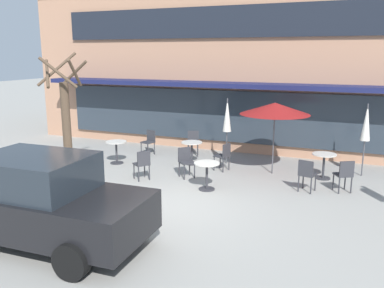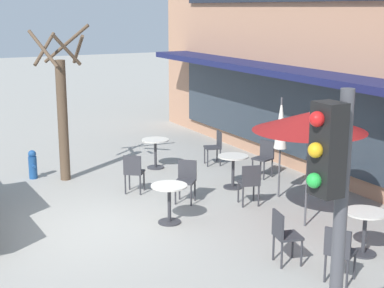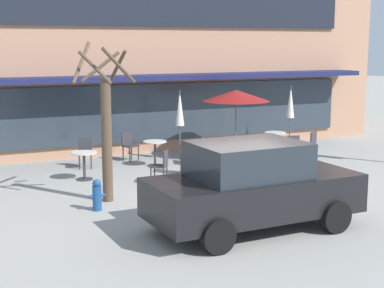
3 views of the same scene
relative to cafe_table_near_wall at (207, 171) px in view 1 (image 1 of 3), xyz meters
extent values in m
plane|color=#9E9B93|center=(-0.43, -1.53, -0.52)|extent=(80.00, 80.00, 0.00)
cube|color=tan|center=(-0.43, 8.47, 2.77)|extent=(17.94, 8.00, 6.57)
cube|color=#191E4C|center=(-0.43, 3.92, 2.03)|extent=(15.25, 1.10, 0.16)
cube|color=#1E232D|center=(-0.43, 4.41, 4.22)|extent=(14.35, 0.10, 1.10)
cube|color=#2D3842|center=(-0.43, 4.41, 0.83)|extent=(14.35, 0.10, 1.90)
cylinder|color=#333338|center=(0.00, 0.00, -0.50)|extent=(0.44, 0.44, 0.03)
cylinder|color=#333338|center=(0.00, 0.00, -0.14)|extent=(0.07, 0.07, 0.70)
cylinder|color=silver|center=(0.00, 0.00, 0.23)|extent=(0.70, 0.70, 0.03)
cylinder|color=#333338|center=(-3.75, 1.39, -0.50)|extent=(0.44, 0.44, 0.03)
cylinder|color=#333338|center=(-3.75, 1.39, -0.14)|extent=(0.07, 0.07, 0.70)
cylinder|color=silver|center=(-3.75, 1.39, 0.23)|extent=(0.70, 0.70, 0.03)
cylinder|color=#333338|center=(2.85, 2.25, -0.50)|extent=(0.44, 0.44, 0.03)
cylinder|color=#333338|center=(2.85, 2.25, -0.14)|extent=(0.07, 0.07, 0.70)
cylinder|color=silver|center=(2.85, 2.25, 0.23)|extent=(0.70, 0.70, 0.03)
cylinder|color=#333338|center=(-1.37, 2.27, -0.50)|extent=(0.44, 0.44, 0.03)
cylinder|color=#333338|center=(-1.37, 2.27, -0.14)|extent=(0.07, 0.07, 0.70)
cylinder|color=silver|center=(-1.37, 2.27, 0.23)|extent=(0.70, 0.70, 0.03)
cylinder|color=#4C4C51|center=(1.35, 2.21, 0.58)|extent=(0.04, 0.04, 2.20)
cone|color=maroon|center=(1.35, 2.21, 1.51)|extent=(2.10, 2.10, 0.35)
cylinder|color=#4C4C51|center=(-0.32, 2.80, 0.58)|extent=(0.04, 0.04, 2.20)
cone|color=silver|center=(-0.32, 2.80, 1.13)|extent=(0.28, 0.28, 1.10)
cylinder|color=#4C4C51|center=(3.92, 2.98, 0.58)|extent=(0.04, 0.04, 2.20)
cone|color=silver|center=(3.92, 2.98, 1.13)|extent=(0.28, 0.28, 1.10)
cylinder|color=#333338|center=(-0.69, 0.83, -0.29)|extent=(0.04, 0.04, 0.45)
cylinder|color=#333338|center=(-0.92, 0.58, -0.29)|extent=(0.04, 0.04, 0.45)
cylinder|color=#333338|center=(-0.95, 1.06, -0.29)|extent=(0.04, 0.04, 0.45)
cylinder|color=#333338|center=(-1.17, 0.80, -0.29)|extent=(0.04, 0.04, 0.45)
cube|color=#333338|center=(-0.93, 0.82, -0.05)|extent=(0.56, 0.56, 0.04)
cube|color=#333338|center=(-1.07, 0.93, 0.17)|extent=(0.29, 0.33, 0.40)
cylinder|color=#333338|center=(2.42, 1.10, -0.29)|extent=(0.04, 0.04, 0.45)
cylinder|color=#333338|center=(2.75, 1.03, -0.29)|extent=(0.04, 0.04, 0.45)
cylinder|color=#333338|center=(2.34, 0.77, -0.29)|extent=(0.04, 0.04, 0.45)
cylinder|color=#333338|center=(2.67, 0.70, -0.29)|extent=(0.04, 0.04, 0.45)
cube|color=#333338|center=(2.54, 0.90, -0.05)|extent=(0.48, 0.48, 0.04)
cube|color=#333338|center=(2.50, 0.72, 0.17)|extent=(0.40, 0.13, 0.40)
cylinder|color=#333338|center=(-2.33, 0.10, -0.29)|extent=(0.04, 0.04, 0.45)
cylinder|color=#333338|center=(-2.13, 0.38, -0.29)|extent=(0.04, 0.04, 0.45)
cylinder|color=#333338|center=(-2.06, -0.10, -0.29)|extent=(0.04, 0.04, 0.45)
cylinder|color=#333338|center=(-1.85, 0.17, -0.29)|extent=(0.04, 0.04, 0.45)
cube|color=#333338|center=(-2.09, 0.14, -0.05)|extent=(0.56, 0.56, 0.04)
cube|color=#333338|center=(-1.95, 0.03, 0.17)|extent=(0.27, 0.34, 0.40)
cylinder|color=#333338|center=(-3.23, 2.64, -0.29)|extent=(0.04, 0.04, 0.45)
cylinder|color=#333338|center=(-3.56, 2.73, -0.29)|extent=(0.04, 0.04, 0.45)
cylinder|color=#333338|center=(-3.14, 2.97, -0.29)|extent=(0.04, 0.04, 0.45)
cylinder|color=#333338|center=(-3.47, 3.06, -0.29)|extent=(0.04, 0.04, 0.45)
cube|color=#333338|center=(-3.35, 2.85, -0.05)|extent=(0.49, 0.49, 0.04)
cube|color=#333338|center=(-3.30, 3.02, 0.17)|extent=(0.40, 0.15, 0.40)
cylinder|color=#333338|center=(-1.55, 3.25, -0.29)|extent=(0.04, 0.04, 0.45)
cylinder|color=#333338|center=(-1.87, 3.13, -0.29)|extent=(0.04, 0.04, 0.45)
cylinder|color=#333338|center=(-1.66, 3.57, -0.29)|extent=(0.04, 0.04, 0.45)
cylinder|color=#333338|center=(-1.98, 3.45, -0.29)|extent=(0.04, 0.04, 0.45)
cube|color=#333338|center=(-1.76, 3.35, -0.05)|extent=(0.51, 0.51, 0.04)
cube|color=#333338|center=(-1.83, 3.52, 0.17)|extent=(0.39, 0.17, 0.40)
cylinder|color=#333338|center=(-0.42, 1.82, -0.29)|extent=(0.04, 0.04, 0.45)
cylinder|color=#333338|center=(-0.33, 2.15, -0.29)|extent=(0.04, 0.04, 0.45)
cylinder|color=#333338|center=(-0.10, 1.73, -0.29)|extent=(0.04, 0.04, 0.45)
cylinder|color=#333338|center=(0.00, 2.06, -0.29)|extent=(0.04, 0.04, 0.45)
cube|color=#333338|center=(-0.21, 1.94, -0.05)|extent=(0.49, 0.49, 0.04)
cube|color=#333338|center=(-0.04, 1.89, 0.17)|extent=(0.15, 0.40, 0.40)
cylinder|color=#333338|center=(3.19, 1.29, -0.29)|extent=(0.04, 0.04, 0.45)
cylinder|color=#333338|center=(3.49, 1.46, -0.29)|extent=(0.04, 0.04, 0.45)
cylinder|color=#333338|center=(3.36, 1.00, -0.29)|extent=(0.04, 0.04, 0.45)
cylinder|color=#333338|center=(3.65, 1.16, -0.29)|extent=(0.04, 0.04, 0.45)
cube|color=#333338|center=(3.42, 1.23, -0.05)|extent=(0.54, 0.54, 0.04)
cube|color=#333338|center=(3.51, 1.07, 0.17)|extent=(0.37, 0.23, 0.40)
cube|color=black|center=(-1.82, -4.21, 0.18)|extent=(4.25, 1.92, 0.76)
cube|color=#232B33|center=(-1.97, -4.21, 0.90)|extent=(2.14, 1.66, 0.68)
cylinder|color=black|center=(-0.54, -3.27, -0.20)|extent=(0.65, 0.24, 0.64)
cylinder|color=black|center=(-0.49, -5.07, -0.20)|extent=(0.65, 0.24, 0.64)
cylinder|color=black|center=(-3.14, -3.35, -0.20)|extent=(0.65, 0.24, 0.64)
cylinder|color=brown|center=(-3.81, -0.96, 0.92)|extent=(0.24, 0.24, 2.87)
cylinder|color=brown|center=(-3.48, -0.88, 2.61)|extent=(0.25, 0.73, 0.76)
cylinder|color=brown|center=(-3.79, -0.52, 2.58)|extent=(0.93, 0.12, 0.72)
cylinder|color=brown|center=(-4.27, -0.65, 2.69)|extent=(0.71, 1.00, 0.94)
cylinder|color=brown|center=(-4.11, -1.23, 2.60)|extent=(0.62, 0.69, 0.74)
cylinder|color=brown|center=(-3.62, -1.38, 2.64)|extent=(0.91, 0.48, 0.82)
cylinder|color=#1E4C8C|center=(-4.26, -1.63, -0.24)|extent=(0.20, 0.20, 0.55)
sphere|color=#1E4C8C|center=(-4.26, -1.63, 0.09)|extent=(0.19, 0.19, 0.19)
cylinder|color=#1E4C8C|center=(-4.39, -1.63, -0.19)|extent=(0.10, 0.07, 0.07)
cylinder|color=#1E4C8C|center=(-4.13, -1.63, -0.19)|extent=(0.10, 0.07, 0.07)
camera|label=1|loc=(3.63, -9.92, 3.13)|focal=38.00mm
camera|label=2|loc=(9.67, -4.57, 3.54)|focal=55.00mm
camera|label=3|loc=(-7.63, -13.86, 3.12)|focal=55.00mm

